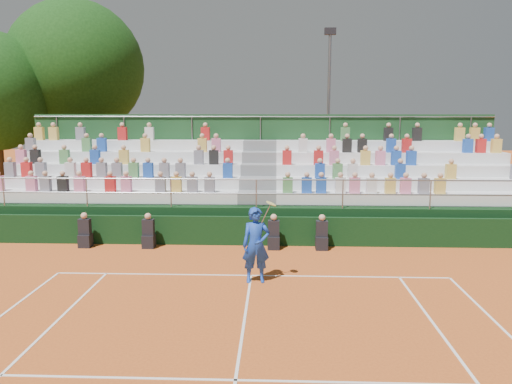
{
  "coord_description": "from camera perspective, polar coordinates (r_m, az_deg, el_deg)",
  "views": [
    {
      "loc": [
        0.66,
        -13.37,
        4.57
      ],
      "look_at": [
        0.0,
        3.5,
        1.8
      ],
      "focal_mm": 35.0,
      "sensor_mm": 36.0,
      "label": 1
    }
  ],
  "objects": [
    {
      "name": "ground",
      "position": [
        14.15,
        -0.56,
        -9.53
      ],
      "size": [
        90.0,
        90.0,
        0.0
      ],
      "primitive_type": "plane",
      "color": "#C65921",
      "rests_on": "ground"
    },
    {
      "name": "courtside_wall",
      "position": [
        17.08,
        -0.04,
        -4.47
      ],
      "size": [
        20.0,
        0.15,
        1.0
      ],
      "primitive_type": "cube",
      "color": "black",
      "rests_on": "ground"
    },
    {
      "name": "line_officials",
      "position": [
        16.79,
        -5.68,
        -4.84
      ],
      "size": [
        8.35,
        0.4,
        1.19
      ],
      "color": "black",
      "rests_on": "ground"
    },
    {
      "name": "grandstand",
      "position": [
        20.12,
        0.28,
        -0.67
      ],
      "size": [
        20.0,
        5.2,
        4.4
      ],
      "color": "black",
      "rests_on": "ground"
    },
    {
      "name": "tennis_player",
      "position": [
        13.37,
        0.0,
        -6.08
      ],
      "size": [
        0.93,
        0.58,
        2.22
      ],
      "color": "#1740B3",
      "rests_on": "ground"
    },
    {
      "name": "tree_east",
      "position": [
        28.88,
        -19.87,
        13.14
      ],
      "size": [
        7.09,
        7.09,
        10.32
      ],
      "color": "#3B2815",
      "rests_on": "ground"
    },
    {
      "name": "floodlight_mast",
      "position": [
        27.35,
        8.3,
        10.33
      ],
      "size": [
        0.6,
        0.25,
        8.83
      ],
      "color": "gray",
      "rests_on": "ground"
    }
  ]
}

